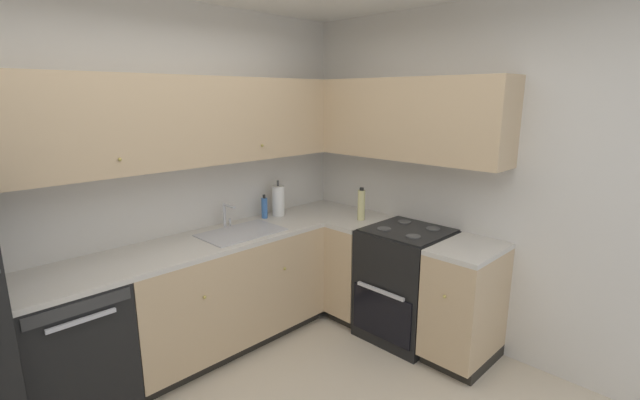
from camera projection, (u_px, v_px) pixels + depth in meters
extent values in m
cube|color=silver|center=(145.00, 186.00, 3.22)|extent=(3.76, 0.05, 2.63)
cube|color=silver|center=(478.00, 182.00, 3.36)|extent=(0.05, 3.35, 2.63)
cube|color=black|center=(71.00, 349.00, 2.72)|extent=(0.60, 0.60, 0.87)
cube|color=#333333|center=(80.00, 308.00, 2.42)|extent=(0.55, 0.01, 0.07)
cube|color=silver|center=(82.00, 320.00, 2.42)|extent=(0.36, 0.02, 0.02)
cube|color=tan|center=(225.00, 288.00, 3.47)|extent=(1.62, 0.60, 0.78)
cube|color=black|center=(226.00, 336.00, 3.59)|extent=(1.62, 0.54, 0.09)
sphere|color=tan|center=(205.00, 297.00, 2.98)|extent=(0.02, 0.02, 0.02)
sphere|color=tan|center=(285.00, 269.00, 3.47)|extent=(0.02, 0.02, 0.02)
cube|color=beige|center=(222.00, 239.00, 3.38)|extent=(2.82, 0.60, 0.03)
cube|color=tan|center=(360.00, 266.00, 3.92)|extent=(0.60, 0.31, 0.78)
cube|color=black|center=(361.00, 309.00, 4.05)|extent=(0.54, 0.31, 0.09)
cube|color=tan|center=(465.00, 302.00, 3.24)|extent=(0.60, 0.41, 0.78)
cube|color=black|center=(462.00, 353.00, 3.36)|extent=(0.54, 0.41, 0.09)
sphere|color=tan|center=(444.00, 297.00, 2.99)|extent=(0.02, 0.02, 0.02)
cube|color=beige|center=(361.00, 222.00, 3.83)|extent=(0.60, 0.31, 0.03)
cube|color=beige|center=(469.00, 249.00, 3.14)|extent=(0.60, 0.41, 0.03)
cube|color=black|center=(406.00, 283.00, 3.62)|extent=(0.64, 0.62, 0.91)
cube|color=black|center=(381.00, 315.00, 3.43)|extent=(0.02, 0.55, 0.38)
cube|color=silver|center=(380.00, 291.00, 3.37)|extent=(0.02, 0.43, 0.02)
cube|color=black|center=(409.00, 230.00, 3.51)|extent=(0.59, 0.60, 0.01)
cube|color=black|center=(429.00, 214.00, 3.71)|extent=(0.03, 0.60, 0.15)
cylinder|color=#4C4C4C|center=(413.00, 236.00, 3.32)|extent=(0.11, 0.11, 0.01)
cylinder|color=#4C4C4C|center=(384.00, 229.00, 3.51)|extent=(0.11, 0.11, 0.01)
cylinder|color=#4C4C4C|center=(433.00, 229.00, 3.51)|extent=(0.11, 0.11, 0.01)
cylinder|color=#4C4C4C|center=(404.00, 222.00, 3.70)|extent=(0.11, 0.11, 0.01)
cube|color=tan|center=(186.00, 121.00, 3.16)|extent=(2.50, 0.32, 0.63)
sphere|color=tan|center=(120.00, 160.00, 2.71)|extent=(0.02, 0.02, 0.02)
sphere|color=tan|center=(262.00, 146.00, 3.47)|extent=(0.02, 0.02, 0.02)
cube|color=tan|center=(393.00, 118.00, 3.58)|extent=(0.32, 1.91, 0.63)
cube|color=#B7B7BC|center=(241.00, 232.00, 3.46)|extent=(0.63, 0.40, 0.01)
cube|color=gray|center=(242.00, 238.00, 3.47)|extent=(0.58, 0.36, 0.09)
cube|color=#99999E|center=(242.00, 237.00, 3.47)|extent=(0.02, 0.35, 0.06)
cylinder|color=silver|center=(224.00, 215.00, 3.60)|extent=(0.02, 0.02, 0.20)
cylinder|color=silver|center=(229.00, 206.00, 3.52)|extent=(0.02, 0.15, 0.02)
cylinder|color=silver|center=(230.00, 222.00, 3.65)|extent=(0.02, 0.02, 0.06)
cylinder|color=#3F72BF|center=(264.00, 208.00, 3.86)|extent=(0.05, 0.05, 0.18)
cylinder|color=#262626|center=(264.00, 196.00, 3.83)|extent=(0.02, 0.02, 0.03)
cylinder|color=white|center=(278.00, 201.00, 3.93)|extent=(0.11, 0.11, 0.27)
cylinder|color=#3F3F3F|center=(278.00, 199.00, 3.93)|extent=(0.02, 0.02, 0.33)
cylinder|color=beige|center=(361.00, 205.00, 3.80)|extent=(0.06, 0.06, 0.26)
cylinder|color=black|center=(362.00, 189.00, 3.76)|extent=(0.04, 0.04, 0.02)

